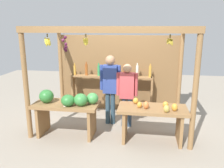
% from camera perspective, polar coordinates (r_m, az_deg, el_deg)
% --- Properties ---
extents(ground_plane, '(12.00, 12.00, 0.00)m').
position_cam_1_polar(ground_plane, '(5.57, 0.29, -9.71)').
color(ground_plane, gray).
rests_on(ground_plane, ground).
extents(market_stall, '(3.34, 2.02, 2.26)m').
position_cam_1_polar(market_stall, '(5.61, 0.90, 4.59)').
color(market_stall, olive).
rests_on(market_stall, ground).
extents(fruit_counter_left, '(1.36, 0.65, 0.98)m').
position_cam_1_polar(fruit_counter_left, '(4.85, -11.03, -5.42)').
color(fruit_counter_left, olive).
rests_on(fruit_counter_left, ground).
extents(fruit_counter_right, '(1.35, 0.64, 0.85)m').
position_cam_1_polar(fruit_counter_right, '(4.65, 10.03, -7.77)').
color(fruit_counter_right, olive).
rests_on(fruit_counter_right, ground).
extents(bottle_shelf_unit, '(2.14, 0.22, 1.35)m').
position_cam_1_polar(bottle_shelf_unit, '(6.00, -0.07, 0.25)').
color(bottle_shelf_unit, olive).
rests_on(bottle_shelf_unit, ground).
extents(vendor_man, '(0.48, 0.22, 1.63)m').
position_cam_1_polar(vendor_man, '(5.25, -0.44, 0.09)').
color(vendor_man, '#2C4555').
rests_on(vendor_man, ground).
extents(vendor_woman, '(0.48, 0.20, 1.46)m').
position_cam_1_polar(vendor_woman, '(5.15, 3.74, -1.56)').
color(vendor_woman, '#283B51').
rests_on(vendor_woman, ground).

